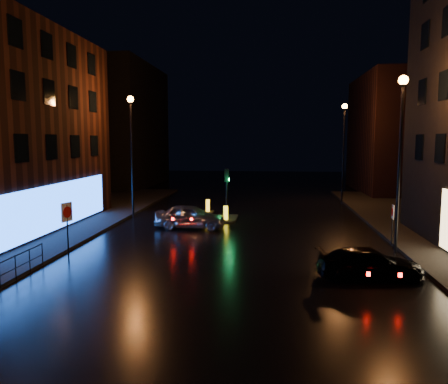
{
  "coord_description": "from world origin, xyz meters",
  "views": [
    {
      "loc": [
        1.68,
        -15.39,
        5.41
      ],
      "look_at": [
        -0.58,
        6.22,
        2.8
      ],
      "focal_mm": 35.0,
      "sensor_mm": 36.0,
      "label": 1
    }
  ],
  "objects_px": {
    "dark_sedan": "(370,264)",
    "bollard_far": "(208,210)",
    "road_sign_right": "(393,215)",
    "traffic_signal": "(227,212)",
    "bollard_near": "(226,218)",
    "silver_hatchback": "(190,216)",
    "road_sign_left": "(67,217)"
  },
  "relations": [
    {
      "from": "bollard_far",
      "to": "road_sign_left",
      "type": "relative_size",
      "value": 0.44
    },
    {
      "from": "bollard_near",
      "to": "bollard_far",
      "type": "height_order",
      "value": "bollard_near"
    },
    {
      "from": "traffic_signal",
      "to": "road_sign_left",
      "type": "relative_size",
      "value": 1.32
    },
    {
      "from": "road_sign_right",
      "to": "dark_sedan",
      "type": "bearing_deg",
      "value": 73.18
    },
    {
      "from": "bollard_near",
      "to": "road_sign_right",
      "type": "relative_size",
      "value": 0.63
    },
    {
      "from": "road_sign_left",
      "to": "road_sign_right",
      "type": "relative_size",
      "value": 1.21
    },
    {
      "from": "silver_hatchback",
      "to": "bollard_far",
      "type": "distance_m",
      "value": 5.86
    },
    {
      "from": "traffic_signal",
      "to": "dark_sedan",
      "type": "height_order",
      "value": "traffic_signal"
    },
    {
      "from": "silver_hatchback",
      "to": "bollard_near",
      "type": "xyz_separation_m",
      "value": [
        1.94,
        2.39,
        -0.5
      ]
    },
    {
      "from": "silver_hatchback",
      "to": "road_sign_right",
      "type": "xyz_separation_m",
      "value": [
        11.0,
        -3.54,
        0.88
      ]
    },
    {
      "from": "silver_hatchback",
      "to": "traffic_signal",
      "type": "bearing_deg",
      "value": -27.9
    },
    {
      "from": "bollard_far",
      "to": "silver_hatchback",
      "type": "bearing_deg",
      "value": -90.94
    },
    {
      "from": "dark_sedan",
      "to": "road_sign_right",
      "type": "height_order",
      "value": "road_sign_right"
    },
    {
      "from": "silver_hatchback",
      "to": "dark_sedan",
      "type": "relative_size",
      "value": 1.05
    },
    {
      "from": "road_sign_right",
      "to": "bollard_near",
      "type": "bearing_deg",
      "value": -27.09
    },
    {
      "from": "bollard_near",
      "to": "road_sign_left",
      "type": "height_order",
      "value": "road_sign_left"
    },
    {
      "from": "dark_sedan",
      "to": "bollard_far",
      "type": "distance_m",
      "value": 17.02
    },
    {
      "from": "traffic_signal",
      "to": "road_sign_right",
      "type": "height_order",
      "value": "traffic_signal"
    },
    {
      "from": "bollard_far",
      "to": "road_sign_right",
      "type": "bearing_deg",
      "value": -39.53
    },
    {
      "from": "traffic_signal",
      "to": "road_sign_left",
      "type": "height_order",
      "value": "traffic_signal"
    },
    {
      "from": "bollard_near",
      "to": "bollard_far",
      "type": "relative_size",
      "value": 1.19
    },
    {
      "from": "traffic_signal",
      "to": "bollard_near",
      "type": "height_order",
      "value": "traffic_signal"
    },
    {
      "from": "bollard_far",
      "to": "road_sign_right",
      "type": "distance_m",
      "value": 14.33
    },
    {
      "from": "dark_sedan",
      "to": "bollard_far",
      "type": "height_order",
      "value": "dark_sedan"
    },
    {
      "from": "bollard_far",
      "to": "road_sign_right",
      "type": "height_order",
      "value": "road_sign_right"
    },
    {
      "from": "traffic_signal",
      "to": "road_sign_right",
      "type": "xyz_separation_m",
      "value": [
        9.1,
        -6.93,
        1.11
      ]
    },
    {
      "from": "traffic_signal",
      "to": "road_sign_left",
      "type": "distance_m",
      "value": 12.6
    },
    {
      "from": "traffic_signal",
      "to": "bollard_near",
      "type": "relative_size",
      "value": 2.53
    },
    {
      "from": "traffic_signal",
      "to": "silver_hatchback",
      "type": "bearing_deg",
      "value": -119.36
    },
    {
      "from": "dark_sedan",
      "to": "silver_hatchback",
      "type": "bearing_deg",
      "value": 38.35
    },
    {
      "from": "traffic_signal",
      "to": "road_sign_left",
      "type": "xyz_separation_m",
      "value": [
        -6.15,
        -10.9,
        1.45
      ]
    },
    {
      "from": "road_sign_right",
      "to": "road_sign_left",
      "type": "bearing_deg",
      "value": 20.69
    }
  ]
}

